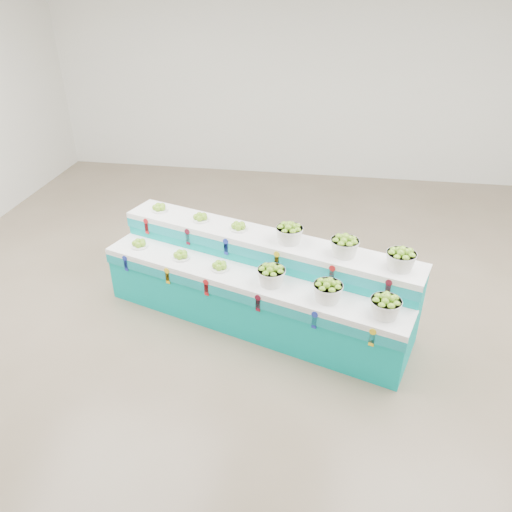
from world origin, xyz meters
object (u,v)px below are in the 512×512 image
(plate_upper_mid, at_px, (200,217))
(basket_upper_right, at_px, (401,259))
(display_stand, at_px, (256,282))
(basket_lower_left, at_px, (271,275))

(plate_upper_mid, xyz_separation_m, basket_upper_right, (2.33, -0.76, 0.07))
(plate_upper_mid, bearing_deg, display_stand, -32.71)
(basket_lower_left, distance_m, basket_upper_right, 1.37)
(display_stand, relative_size, plate_upper_mid, 17.75)
(basket_upper_right, bearing_deg, basket_lower_left, -177.93)
(display_stand, distance_m, basket_lower_left, 0.50)
(display_stand, bearing_deg, basket_lower_left, -37.02)
(plate_upper_mid, relative_size, basket_upper_right, 0.68)
(display_stand, xyz_separation_m, basket_upper_right, (1.55, -0.27, 0.62))
(basket_lower_left, relative_size, plate_upper_mid, 1.47)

